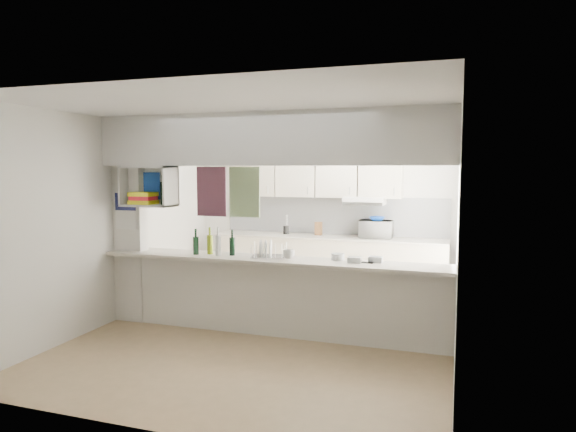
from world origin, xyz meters
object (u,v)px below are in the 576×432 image
at_px(microwave, 376,229).
at_px(bowl, 377,219).
at_px(dish_rack, 269,250).
at_px(wine_bottles, 214,245).

distance_m(microwave, bowl, 0.16).
distance_m(bowl, dish_rack, 2.28).
distance_m(bowl, wine_bottles, 2.69).
relative_size(dish_rack, wine_bottles, 0.91).
height_order(dish_rack, wine_bottles, wine_bottles).
xyz_separation_m(microwave, wine_bottles, (-1.65, -2.14, -0.01)).
relative_size(microwave, dish_rack, 1.02).
bearing_deg(wine_bottles, bowl, 51.92).
distance_m(dish_rack, wine_bottles, 0.69).
bearing_deg(wine_bottles, microwave, 52.44).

